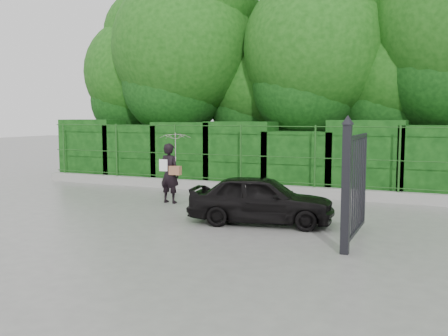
% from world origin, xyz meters
% --- Properties ---
extents(ground, '(80.00, 80.00, 0.00)m').
position_xyz_m(ground, '(0.00, 0.00, 0.00)').
color(ground, gray).
extents(kerb, '(14.00, 0.25, 0.30)m').
position_xyz_m(kerb, '(0.00, 4.50, 0.15)').
color(kerb, '#9E9E99').
rests_on(kerb, ground).
extents(fence, '(14.13, 0.06, 1.80)m').
position_xyz_m(fence, '(0.22, 4.50, 1.20)').
color(fence, '#1D5019').
rests_on(fence, kerb).
extents(hedge, '(14.20, 1.20, 2.23)m').
position_xyz_m(hedge, '(-0.04, 5.50, 1.06)').
color(hedge, black).
rests_on(hedge, ground).
extents(trees, '(17.10, 6.15, 8.08)m').
position_xyz_m(trees, '(1.14, 7.74, 4.62)').
color(trees, black).
rests_on(trees, ground).
extents(gate, '(0.22, 2.33, 2.36)m').
position_xyz_m(gate, '(4.60, -0.72, 1.19)').
color(gate, black).
rests_on(gate, ground).
extents(woman, '(0.90, 0.88, 1.92)m').
position_xyz_m(woman, '(-0.59, 2.06, 1.25)').
color(woman, black).
rests_on(woman, ground).
extents(car, '(3.32, 1.79, 1.07)m').
position_xyz_m(car, '(2.48, 0.53, 0.54)').
color(car, black).
rests_on(car, ground).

